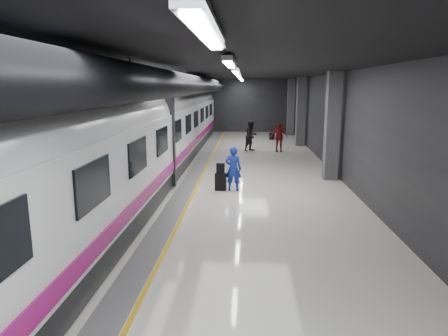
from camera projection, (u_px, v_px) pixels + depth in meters
name	position (u px, v px, depth m)	size (l,w,h in m)	color
ground	(220.00, 189.00, 15.38)	(40.00, 40.00, 0.00)	silver
platform_hall	(215.00, 96.00, 15.62)	(10.02, 40.02, 4.51)	black
train	(135.00, 135.00, 15.14)	(3.05, 38.00, 4.05)	black
traveler_main	(233.00, 169.00, 15.01)	(0.62, 0.40, 1.69)	#161BAA
suitcase_main	(221.00, 182.00, 15.16)	(0.41, 0.26, 0.67)	black
shoulder_bag	(220.00, 168.00, 15.06)	(0.28, 0.15, 0.38)	black
traveler_far_a	(251.00, 136.00, 24.36)	(0.91, 0.71, 1.87)	black
traveler_far_b	(279.00, 137.00, 24.02)	(1.04, 0.43, 1.78)	maroon
suitcase_far	(272.00, 136.00, 29.68)	(0.36, 0.24, 0.54)	black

